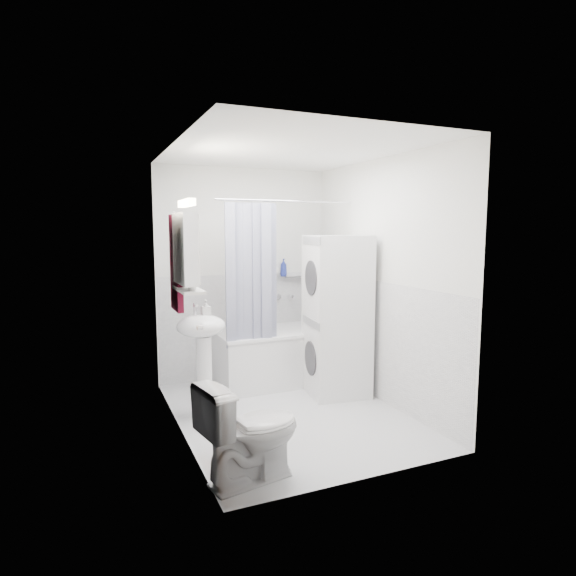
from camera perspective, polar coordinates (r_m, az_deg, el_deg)
name	(u,v)px	position (r m, az deg, el deg)	size (l,w,h in m)	color
floor	(289,413)	(4.65, 0.11, -14.62)	(2.60, 2.60, 0.00)	silver
room_walls	(289,255)	(4.33, 0.12, 3.99)	(2.60, 2.60, 2.60)	silver
wainscot	(277,344)	(4.73, -1.31, -6.63)	(1.98, 2.58, 2.58)	white
door	(200,328)	(3.57, -10.42, -4.64)	(0.05, 2.00, 2.00)	brown
bathtub	(286,352)	(5.49, -0.29, -7.61)	(1.57, 0.74, 0.60)	white
tub_spout	(290,296)	(5.75, 0.25, -0.97)	(0.04, 0.04, 0.12)	silver
curtain_rod	(297,201)	(5.04, 1.11, 10.25)	(0.02, 0.02, 1.75)	silver
shower_curtain	(252,275)	(4.86, -4.27, 1.50)	(0.55, 0.02, 1.45)	#141A49
sink	(202,342)	(4.43, -10.15, -6.31)	(0.44, 0.37, 1.04)	white
medicine_cabinet	(186,247)	(4.15, -12.02, 4.79)	(0.13, 0.50, 0.71)	white
shelf	(189,290)	(4.18, -11.69, -0.21)	(0.18, 0.54, 0.03)	silver
shower_caddy	(294,277)	(5.73, 0.74, 1.35)	(0.22, 0.06, 0.02)	silver
towel	(176,261)	(4.42, -13.12, 3.18)	(0.07, 0.37, 0.88)	maroon
washer_dryer	(336,316)	(5.00, 5.76, -3.28)	(0.67, 0.66, 1.65)	white
toilet	(251,431)	(3.42, -4.46, -16.58)	(0.40, 0.71, 0.70)	white
soap_pump	(206,314)	(4.40, -9.71, -3.10)	(0.08, 0.17, 0.08)	gray
shelf_bottle	(192,286)	(4.03, -11.27, 0.22)	(0.07, 0.18, 0.07)	gray
shelf_cup	(186,281)	(4.29, -12.04, 0.81)	(0.10, 0.09, 0.10)	gray
shampoo_a	(274,271)	(5.63, -1.66, 2.01)	(0.13, 0.17, 0.13)	gray
shampoo_b	(284,273)	(5.67, -0.53, 1.80)	(0.08, 0.21, 0.08)	navy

